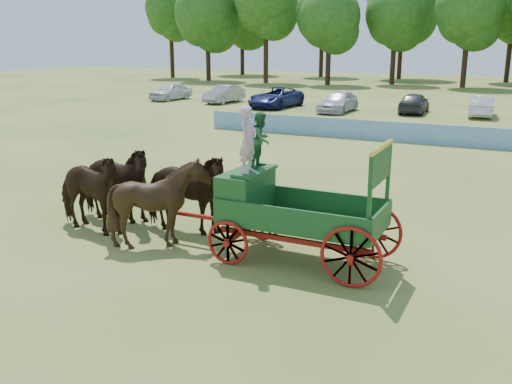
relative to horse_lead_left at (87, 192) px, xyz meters
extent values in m
plane|color=#AA954C|center=(7.32, 0.39, -1.15)|extent=(160.00, 160.00, 0.00)
imported|color=#321E0D|center=(0.00, 0.00, 0.00)|extent=(2.84, 1.51, 2.30)
imported|color=#321E0D|center=(0.00, 1.10, 0.00)|extent=(2.77, 1.33, 2.30)
imported|color=#321E0D|center=(2.40, 0.00, 0.00)|extent=(2.28, 2.07, 2.31)
imported|color=#321E0D|center=(2.40, 1.10, 0.00)|extent=(2.82, 1.46, 2.30)
cube|color=maroon|center=(4.60, 0.55, -0.55)|extent=(0.12, 2.00, 0.12)
cube|color=maroon|center=(7.60, 0.55, -0.55)|extent=(0.12, 2.00, 0.12)
cube|color=maroon|center=(6.10, 0.00, -0.43)|extent=(3.80, 0.10, 0.12)
cube|color=maroon|center=(6.10, 1.10, -0.43)|extent=(3.80, 0.10, 0.12)
cube|color=maroon|center=(3.70, 0.55, -0.40)|extent=(2.80, 0.09, 0.09)
cube|color=#1A4F1E|center=(6.10, 0.55, -0.15)|extent=(3.80, 1.80, 0.10)
cube|color=#1A4F1E|center=(6.10, -0.33, 0.15)|extent=(3.80, 0.06, 0.55)
cube|color=#1A4F1E|center=(6.10, 1.43, 0.15)|extent=(3.80, 0.06, 0.55)
cube|color=#1A4F1E|center=(7.98, 0.55, 0.15)|extent=(0.06, 1.80, 0.55)
cube|color=#1A4F1E|center=(4.60, 0.55, 0.40)|extent=(0.85, 1.70, 1.05)
cube|color=#1A4F1E|center=(4.85, 0.55, 0.97)|extent=(0.55, 1.50, 0.08)
cube|color=#1A4F1E|center=(4.22, 0.55, 0.20)|extent=(0.10, 1.60, 0.65)
cube|color=#1A4F1E|center=(4.40, 0.55, -0.10)|extent=(0.55, 1.60, 0.06)
cube|color=#1A4F1E|center=(7.90, -0.25, 0.80)|extent=(0.08, 0.08, 1.80)
cube|color=#1A4F1E|center=(7.90, 1.35, 0.80)|extent=(0.08, 0.08, 1.80)
cube|color=#1A4F1E|center=(7.90, 0.55, 1.40)|extent=(0.07, 1.75, 0.75)
cube|color=gold|center=(7.90, 0.55, 1.80)|extent=(0.08, 1.80, 0.09)
cube|color=gold|center=(7.86, 0.55, 1.40)|extent=(0.02, 1.30, 0.12)
torus|color=maroon|center=(4.60, -0.40, -0.60)|extent=(1.09, 0.09, 1.09)
torus|color=maroon|center=(4.60, 1.50, -0.60)|extent=(1.09, 0.09, 1.09)
torus|color=maroon|center=(7.60, -0.40, -0.45)|extent=(1.39, 0.09, 1.39)
torus|color=maroon|center=(7.60, 1.50, -0.45)|extent=(1.39, 0.09, 1.39)
imported|color=#D09FB5|center=(4.85, 0.20, 1.79)|extent=(0.38, 0.57, 1.57)
imported|color=#235D30|center=(4.85, 0.90, 1.68)|extent=(0.51, 0.66, 1.35)
cube|color=#2069B1|center=(6.32, 18.39, -0.63)|extent=(26.00, 0.08, 1.05)
imported|color=silver|center=(-18.68, 31.36, -0.38)|extent=(2.23, 4.70, 1.55)
imported|color=gray|center=(-13.19, 31.33, -0.41)|extent=(1.90, 4.61, 1.49)
imported|color=navy|center=(-7.82, 30.11, -0.36)|extent=(3.03, 5.86, 1.58)
imported|color=silver|center=(-2.47, 29.49, -0.43)|extent=(2.09, 5.03, 1.45)
imported|color=#333338|center=(2.78, 31.13, -0.39)|extent=(2.00, 4.55, 1.53)
imported|color=silver|center=(7.41, 31.26, -0.41)|extent=(1.85, 4.61, 1.49)
cylinder|color=#382314|center=(-36.68, 58.21, 1.44)|extent=(0.60, 0.60, 5.18)
sphere|color=#194A13|center=(-36.68, 58.21, 8.39)|extent=(6.95, 6.95, 6.95)
cylinder|color=#382314|center=(-28.66, 54.79, 1.15)|extent=(0.60, 0.60, 4.60)
sphere|color=#194A13|center=(-28.66, 54.79, 7.32)|extent=(8.46, 8.46, 8.46)
cylinder|color=#382314|center=(-20.19, 54.61, 1.60)|extent=(0.60, 0.60, 5.51)
cylinder|color=#382314|center=(-11.99, 54.59, 0.98)|extent=(0.60, 0.60, 4.26)
sphere|color=#194A13|center=(-11.99, 54.59, 6.70)|extent=(7.15, 7.15, 7.15)
cylinder|color=#382314|center=(-5.27, 58.82, 1.07)|extent=(0.60, 0.60, 4.45)
sphere|color=#194A13|center=(-5.27, 58.82, 7.05)|extent=(7.10, 7.10, 7.10)
cylinder|color=#382314|center=(3.06, 57.54, 1.17)|extent=(0.60, 0.60, 4.65)
sphere|color=#194A13|center=(3.06, 57.54, 7.41)|extent=(7.50, 7.50, 7.50)
cylinder|color=#382314|center=(-30.68, 68.43, 1.29)|extent=(0.60, 0.60, 4.89)
sphere|color=#194A13|center=(-30.68, 68.43, 7.86)|extent=(9.26, 9.26, 9.26)
cylinder|color=#382314|center=(-18.02, 68.95, 1.28)|extent=(0.60, 0.60, 4.87)
sphere|color=#194A13|center=(-18.02, 68.95, 7.82)|extent=(7.88, 7.88, 7.88)
cylinder|color=#382314|center=(-6.73, 69.30, 1.62)|extent=(0.60, 0.60, 5.54)
sphere|color=#194A13|center=(-6.73, 69.30, 9.05)|extent=(9.62, 9.62, 9.62)
cylinder|color=#382314|center=(7.02, 68.54, 1.68)|extent=(0.60, 0.60, 5.67)
camera|label=1|loc=(10.78, -11.52, 4.03)|focal=40.00mm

